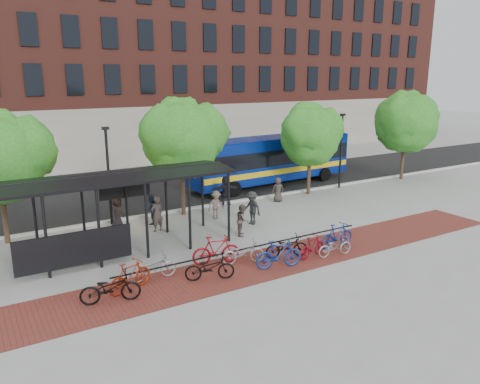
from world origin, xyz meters
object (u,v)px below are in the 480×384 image
pedestrian_6 (278,190)px  tree_b (183,135)px  bike_1 (130,276)px  pedestrian_5 (226,190)px  lamp_post_left (108,173)px  pedestrian_9 (252,208)px  pedestrian_2 (151,209)px  pedestrian_8 (242,220)px  bike_6 (243,252)px  pedestrian_0 (117,213)px  pedestrian_3 (216,205)px  bike_2 (153,267)px  bus_shelter (109,187)px  bike_0 (110,288)px  tree_c (311,133)px  bike_7 (279,254)px  bike_9 (312,247)px  bike_10 (335,246)px  bike_5 (216,250)px  bike_11 (337,235)px  bike_4 (210,268)px  tree_d (406,119)px  bike_8 (287,247)px  lamp_post_right (341,149)px  bus (270,158)px  pedestrian_1 (157,214)px

pedestrian_6 → tree_b: bearing=14.1°
bike_1 → pedestrian_5: size_ratio=1.05×
lamp_post_left → pedestrian_9: (6.32, -3.82, -1.86)m
pedestrian_2 → pedestrian_8: 5.12m
bike_6 → pedestrian_0: (-3.19, 6.94, 0.42)m
pedestrian_3 → bike_2: bearing=-138.9°
bus_shelter → lamp_post_left: 4.24m
pedestrian_6 → pedestrian_9: size_ratio=0.85×
lamp_post_left → bike_0: lamp_post_left is taller
tree_c → lamp_post_left: 13.16m
pedestrian_0 → tree_b: bearing=-26.8°
bike_2 → pedestrian_3: size_ratio=1.19×
pedestrian_0 → pedestrian_8: bearing=-76.9°
bike_7 → bus_shelter: bearing=59.3°
bike_9 → pedestrian_3: pedestrian_3 is taller
pedestrian_5 → bike_6: bearing=76.7°
bike_10 → pedestrian_2: pedestrian_2 is taller
pedestrian_2 → pedestrian_5: bearing=148.8°
lamp_post_left → pedestrian_9: bearing=-31.2°
tree_b → pedestrian_6: (6.06, -0.57, -3.70)m
bike_5 → bike_11: 5.75m
bike_0 → bike_4: 3.78m
bike_1 → bike_6: (4.85, 0.05, -0.09)m
bike_0 → bike_9: (8.61, -0.37, -0.06)m
tree_d → tree_b: bearing=-180.0°
bike_1 → bike_9: size_ratio=1.17×
bus_shelter → bike_8: bus_shelter is taller
bike_2 → bike_4: (1.85, -1.16, 0.01)m
bike_11 → pedestrian_0: (-7.84, 7.53, 0.33)m
bike_7 → pedestrian_2: pedestrian_2 is taller
lamp_post_right → bus: bearing=138.0°
bike_10 → pedestrian_5: bearing=5.4°
tree_c → pedestrian_1: (-11.43, -2.07, -3.16)m
bike_0 → bike_2: size_ratio=1.10×
lamp_post_right → tree_d: bearing=-2.4°
bike_1 → bike_5: bike_5 is taller
bus_shelter → bike_10: size_ratio=6.28×
tree_b → lamp_post_left: bearing=176.5°
lamp_post_left → bike_6: lamp_post_left is taller
bike_8 → pedestrian_2: pedestrian_2 is taller
bike_2 → pedestrian_9: bearing=-59.6°
tree_d → bus_shelter: bearing=-170.6°
bike_6 → pedestrian_6: pedestrian_6 is taller
tree_c → pedestrian_8: 9.95m
lamp_post_left → pedestrian_9: lamp_post_left is taller
lamp_post_right → bike_4: size_ratio=2.69×
lamp_post_left → bike_10: lamp_post_left is taller
bike_9 → pedestrian_6: 9.21m
bike_0 → bike_9: size_ratio=1.28×
tree_b → bike_8: size_ratio=3.46×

